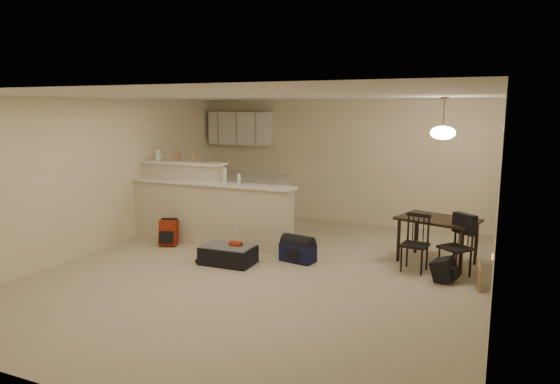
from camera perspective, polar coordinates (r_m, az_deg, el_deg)
The scene contains 19 objects.
room at distance 7.04m, azimuth -1.56°, elevation 0.68°, with size 7.00×7.02×2.50m.
breakfast_bar at distance 8.84m, azimuth -9.13°, elevation -1.81°, with size 3.08×0.58×1.39m.
upper_cabinets at distance 10.92m, azimuth -4.55°, elevation 7.27°, with size 1.40×0.34×0.70m, color white.
kitchen_counter at distance 10.87m, azimuth -3.85°, elevation -0.43°, with size 1.80×0.60×0.90m, color white.
thermostat at distance 7.87m, azimuth 23.74°, elevation 2.65°, with size 0.02×0.12×0.12m, color beige.
jar at distance 9.38m, azimuth -13.79°, elevation 4.13°, with size 0.10×0.10×0.20m, color silver.
cereal_box at distance 9.13m, azimuth -11.66°, elevation 3.94°, with size 0.10×0.07×0.16m, color #9B7C50.
small_box at distance 8.94m, azimuth -9.83°, elevation 3.75°, with size 0.08×0.06×0.12m, color #9B7C50.
bottle_a at distance 8.39m, azimuth -6.34°, elevation 1.87°, with size 0.07×0.07×0.26m, color silver.
bottle_b at distance 8.26m, azimuth -4.72°, elevation 1.49°, with size 0.06×0.06×0.18m, color silver.
dining_table at distance 7.90m, azimuth 17.60°, elevation -3.47°, with size 1.28×1.03×0.70m.
pendant_lamp at distance 7.72m, azimuth 18.12°, elevation 6.52°, with size 0.36×0.36×0.62m.
dining_chair_near at distance 7.48m, azimuth 15.15°, elevation -5.68°, with size 0.36×0.35×0.83m, color black, non-canonical shape.
dining_chair_far at distance 7.44m, azimuth 19.42°, elevation -5.85°, with size 0.38×0.36×0.86m, color black, non-canonical shape.
suitcase at distance 7.67m, azimuth -5.94°, elevation -7.19°, with size 0.79×0.51×0.27m, color black.
red_backpack at distance 8.80m, azimuth -12.62°, elevation -4.57°, with size 0.29×0.18×0.44m, color maroon.
navy_duffel at distance 7.73m, azimuth 2.06°, elevation -6.92°, with size 0.52×0.29×0.29m, color #111537.
black_daypack at distance 7.25m, azimuth 18.24°, elevation -8.47°, with size 0.34×0.24×0.30m, color black.
cardboard_sheet at distance 7.13m, azimuth 21.70°, elevation -8.85°, with size 0.44×0.02×0.34m, color #9B7C50.
Camera 1 is at (2.99, -6.28, 2.35)m, focal length 32.00 mm.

